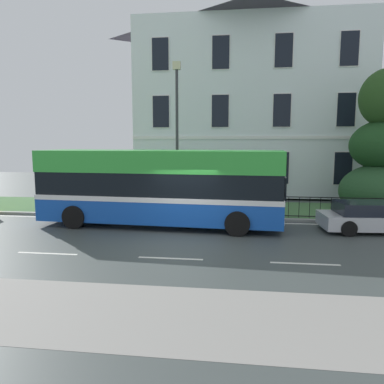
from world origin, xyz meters
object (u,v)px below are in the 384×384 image
object	(u,v)px
georgian_townhouse	(249,102)
parked_hatchback_00	(375,217)
single_decker_bus	(160,187)
street_lamp_post	(177,128)

from	to	relation	value
georgian_townhouse	parked_hatchback_00	xyz separation A→B (m)	(4.74, -12.66, -5.85)
single_decker_bus	parked_hatchback_00	world-z (taller)	single_decker_bus
georgian_townhouse	street_lamp_post	size ratio (longest dim) A/B	2.07
georgian_townhouse	single_decker_bus	size ratio (longest dim) A/B	1.44
georgian_townhouse	street_lamp_post	xyz separation A→B (m)	(-3.64, -10.01, -2.23)
georgian_townhouse	street_lamp_post	bearing A→B (deg)	-109.97
parked_hatchback_00	street_lamp_post	size ratio (longest dim) A/B	0.62
single_decker_bus	street_lamp_post	distance (m)	3.70
single_decker_bus	street_lamp_post	size ratio (longest dim) A/B	1.44
georgian_townhouse	parked_hatchback_00	world-z (taller)	georgian_townhouse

